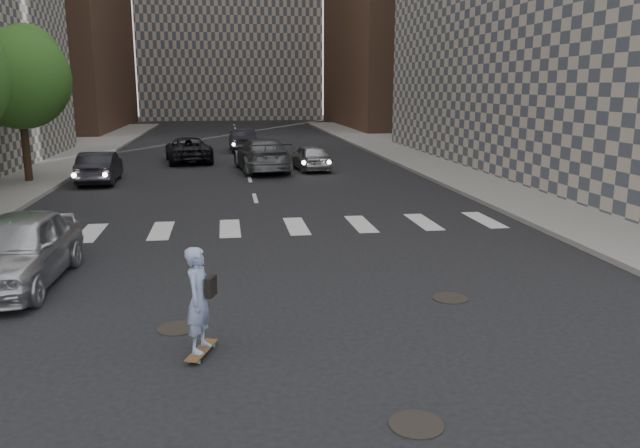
% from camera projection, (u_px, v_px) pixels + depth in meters
% --- Properties ---
extents(ground, '(160.00, 160.00, 0.00)m').
position_uv_depth(ground, '(298.00, 350.00, 10.07)').
color(ground, black).
rests_on(ground, ground).
extents(sidewalk_right, '(13.00, 80.00, 0.15)m').
position_uv_depth(sidewalk_right, '(537.00, 168.00, 31.49)').
color(sidewalk_right, gray).
rests_on(sidewalk_right, ground).
extents(tree_c, '(4.20, 4.20, 6.60)m').
position_uv_depth(tree_c, '(21.00, 74.00, 26.14)').
color(tree_c, '#382619').
rests_on(tree_c, sidewalk_left).
extents(manhole_a, '(0.70, 0.70, 0.02)m').
position_uv_depth(manhole_a, '(416.00, 424.00, 7.84)').
color(manhole_a, black).
rests_on(manhole_a, ground).
extents(manhole_b, '(0.70, 0.70, 0.02)m').
position_uv_depth(manhole_b, '(177.00, 328.00, 10.94)').
color(manhole_b, black).
rests_on(manhole_b, ground).
extents(manhole_c, '(0.70, 0.70, 0.02)m').
position_uv_depth(manhole_c, '(450.00, 298.00, 12.49)').
color(manhole_c, black).
rests_on(manhole_c, ground).
extents(skateboarder, '(0.59, 0.91, 1.77)m').
position_uv_depth(skateboarder, '(200.00, 300.00, 9.68)').
color(skateboarder, brown).
rests_on(skateboarder, ground).
extents(silver_sedan, '(2.03, 4.64, 1.55)m').
position_uv_depth(silver_sedan, '(17.00, 249.00, 13.21)').
color(silver_sedan, silver).
rests_on(silver_sedan, ground).
extents(traffic_car_a, '(1.59, 4.22, 1.37)m').
position_uv_depth(traffic_car_a, '(100.00, 167.00, 27.18)').
color(traffic_car_a, black).
rests_on(traffic_car_a, ground).
extents(traffic_car_b, '(2.87, 5.86, 1.64)m').
position_uv_depth(traffic_car_b, '(262.00, 155.00, 30.85)').
color(traffic_car_b, '#4F5156').
rests_on(traffic_car_b, ground).
extents(traffic_car_c, '(2.94, 5.26, 1.39)m').
position_uv_depth(traffic_car_c, '(188.00, 150.00, 34.56)').
color(traffic_car_c, black).
rests_on(traffic_car_c, ground).
extents(traffic_car_d, '(2.02, 4.01, 1.31)m').
position_uv_depth(traffic_car_d, '(310.00, 157.00, 31.31)').
color(traffic_car_d, '#A2A4A9').
rests_on(traffic_car_d, ground).
extents(traffic_car_e, '(1.73, 4.42, 1.43)m').
position_uv_depth(traffic_car_e, '(242.00, 140.00, 40.26)').
color(traffic_car_e, black).
rests_on(traffic_car_e, ground).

